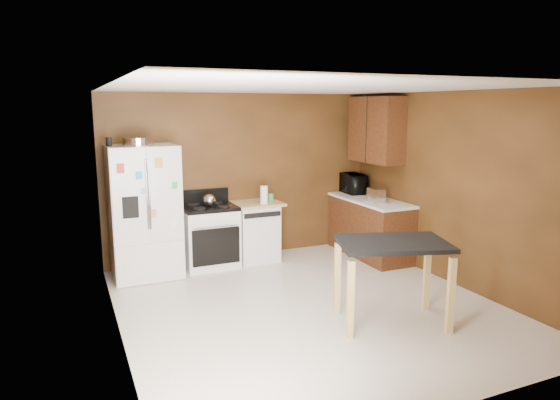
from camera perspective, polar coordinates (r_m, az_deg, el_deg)
floor at (r=5.98m, az=3.27°, el=-12.00°), size 4.50×4.50×0.00m
ceiling at (r=5.53m, az=3.55°, el=12.68°), size 4.50×4.50×0.00m
wall_back at (r=7.67m, az=-4.27°, el=2.72°), size 4.20×0.00×4.20m
wall_front at (r=3.81m, az=19.04°, el=-5.94°), size 4.20×0.00×4.20m
wall_left at (r=5.04m, az=-18.38°, el=-1.94°), size 0.00×4.50×4.50m
wall_right at (r=6.83m, az=19.31°, el=1.18°), size 0.00×4.50×4.50m
roasting_pan at (r=6.82m, az=-15.90°, el=6.46°), size 0.42×0.42×0.11m
pen_cup at (r=6.77m, az=-18.97°, el=6.31°), size 0.08×0.08×0.12m
kettle at (r=7.16m, az=-8.06°, el=-0.02°), size 0.18×0.18×0.18m
paper_towel at (r=7.34m, az=-1.84°, el=0.59°), size 0.14×0.14×0.26m
green_canister at (r=7.61m, az=-1.09°, el=0.36°), size 0.12×0.12×0.11m
toaster at (r=7.56m, az=10.94°, el=0.54°), size 0.20×0.30×0.20m
microwave at (r=8.29m, az=8.31°, el=1.82°), size 0.39×0.55×0.29m
refrigerator at (r=6.99m, az=-15.22°, el=-1.31°), size 0.90×0.80×1.80m
gas_range at (r=7.33m, az=-8.06°, el=-4.01°), size 0.76×0.68×1.10m
dishwasher at (r=7.57m, az=-2.85°, el=-3.52°), size 0.78×0.63×0.89m
right_cabinets at (r=7.86m, az=10.42°, el=0.25°), size 0.63×1.58×2.45m
island at (r=5.43m, az=12.74°, el=-6.11°), size 1.31×1.07×0.91m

